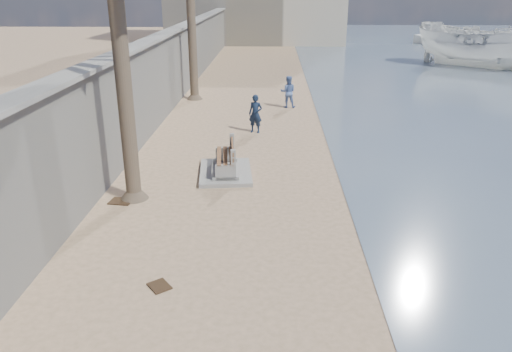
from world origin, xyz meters
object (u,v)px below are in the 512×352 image
object	(u,v)px
person_a	(255,111)
person_b	(288,90)
boat_cruiser	(484,42)
yacht_far	(449,43)
bench_far	(225,161)

from	to	relation	value
person_a	person_b	distance (m)	4.77
person_b	boat_cruiser	bearing A→B (deg)	-135.71
person_b	boat_cruiser	size ratio (longest dim) A/B	0.39
person_a	person_b	world-z (taller)	person_a
person_b	yacht_far	bearing A→B (deg)	-119.74
bench_far	yacht_far	bearing A→B (deg)	62.70
yacht_far	person_b	bearing A→B (deg)	126.85
person_b	yacht_far	world-z (taller)	person_b
person_a	boat_cruiser	distance (m)	23.93
boat_cruiser	bench_far	bearing A→B (deg)	-177.65
bench_far	person_a	distance (m)	4.99
person_b	bench_far	bearing A→B (deg)	78.53
person_b	person_a	bearing A→B (deg)	74.19
bench_far	person_b	bearing A→B (deg)	76.73
bench_far	person_b	size ratio (longest dim) A/B	1.47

